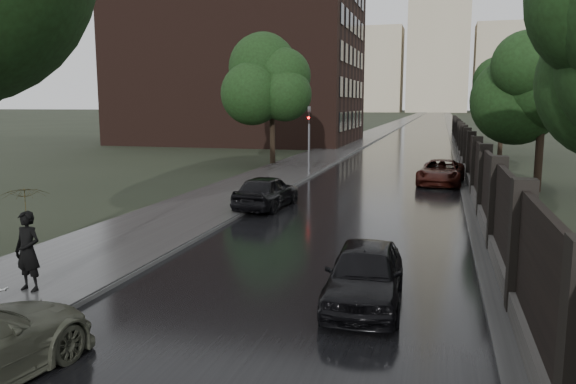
{
  "coord_description": "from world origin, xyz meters",
  "views": [
    {
      "loc": [
        3.0,
        -6.47,
        4.11
      ],
      "look_at": [
        -1.37,
        9.61,
        1.5
      ],
      "focal_mm": 35.0,
      "sensor_mm": 36.0,
      "label": 1
    }
  ],
  "objects_px": {
    "tree_left_far": "(272,87)",
    "pedestrian_umbrella": "(25,208)",
    "traffic_light": "(309,134)",
    "hatchback_left": "(267,192)",
    "tree_right_c": "(503,93)",
    "car_right_near": "(365,274)",
    "tree_right_b": "(544,86)",
    "car_right_far": "(441,172)"
  },
  "relations": [
    {
      "from": "tree_left_far",
      "to": "tree_right_c",
      "type": "distance_m",
      "value": 18.45
    },
    {
      "from": "traffic_light",
      "to": "hatchback_left",
      "type": "relative_size",
      "value": 1.0
    },
    {
      "from": "tree_right_c",
      "to": "car_right_far",
      "type": "relative_size",
      "value": 1.51
    },
    {
      "from": "tree_right_b",
      "to": "pedestrian_umbrella",
      "type": "distance_m",
      "value": 22.94
    },
    {
      "from": "traffic_light",
      "to": "car_right_near",
      "type": "xyz_separation_m",
      "value": [
        5.9,
        -20.27,
        -1.75
      ]
    },
    {
      "from": "tree_left_far",
      "to": "car_right_far",
      "type": "height_order",
      "value": "tree_left_far"
    },
    {
      "from": "hatchback_left",
      "to": "car_right_far",
      "type": "relative_size",
      "value": 0.87
    },
    {
      "from": "tree_right_b",
      "to": "pedestrian_umbrella",
      "type": "relative_size",
      "value": 2.6
    },
    {
      "from": "car_right_near",
      "to": "tree_left_far",
      "type": "bearing_deg",
      "value": 108.29
    },
    {
      "from": "tree_right_b",
      "to": "tree_right_c",
      "type": "bearing_deg",
      "value": 90.0
    },
    {
      "from": "car_right_near",
      "to": "traffic_light",
      "type": "bearing_deg",
      "value": 103.72
    },
    {
      "from": "traffic_light",
      "to": "pedestrian_umbrella",
      "type": "xyz_separation_m",
      "value": [
        -1.09,
        -21.74,
        -0.44
      ]
    },
    {
      "from": "tree_left_far",
      "to": "car_right_far",
      "type": "bearing_deg",
      "value": -31.08
    },
    {
      "from": "traffic_light",
      "to": "car_right_near",
      "type": "relative_size",
      "value": 1.05
    },
    {
      "from": "tree_left_far",
      "to": "tree_right_b",
      "type": "relative_size",
      "value": 1.05
    },
    {
      "from": "traffic_light",
      "to": "car_right_far",
      "type": "relative_size",
      "value": 0.86
    },
    {
      "from": "tree_right_b",
      "to": "hatchback_left",
      "type": "bearing_deg",
      "value": -145.89
    },
    {
      "from": "traffic_light",
      "to": "pedestrian_umbrella",
      "type": "height_order",
      "value": "traffic_light"
    },
    {
      "from": "car_right_near",
      "to": "pedestrian_umbrella",
      "type": "distance_m",
      "value": 7.26
    },
    {
      "from": "tree_right_c",
      "to": "car_right_near",
      "type": "relative_size",
      "value": 1.84
    },
    {
      "from": "tree_right_c",
      "to": "car_right_near",
      "type": "bearing_deg",
      "value": -99.5
    },
    {
      "from": "pedestrian_umbrella",
      "to": "tree_right_b",
      "type": "bearing_deg",
      "value": 61.93
    },
    {
      "from": "car_right_far",
      "to": "pedestrian_umbrella",
      "type": "height_order",
      "value": "pedestrian_umbrella"
    },
    {
      "from": "pedestrian_umbrella",
      "to": "hatchback_left",
      "type": "bearing_deg",
      "value": 87.3
    },
    {
      "from": "car_right_near",
      "to": "tree_right_c",
      "type": "bearing_deg",
      "value": 77.99
    },
    {
      "from": "tree_left_far",
      "to": "car_right_far",
      "type": "xyz_separation_m",
      "value": [
        11.09,
        -6.69,
        -4.6
      ]
    },
    {
      "from": "tree_right_b",
      "to": "tree_right_c",
      "type": "height_order",
      "value": "same"
    },
    {
      "from": "tree_right_c",
      "to": "car_right_far",
      "type": "height_order",
      "value": "tree_right_c"
    },
    {
      "from": "tree_right_b",
      "to": "traffic_light",
      "type": "xyz_separation_m",
      "value": [
        -11.8,
        2.99,
        -2.55
      ]
    },
    {
      "from": "tree_right_c",
      "to": "pedestrian_umbrella",
      "type": "height_order",
      "value": "tree_right_c"
    },
    {
      "from": "hatchback_left",
      "to": "tree_right_c",
      "type": "bearing_deg",
      "value": -109.12
    },
    {
      "from": "tree_left_far",
      "to": "pedestrian_umbrella",
      "type": "bearing_deg",
      "value": -84.42
    },
    {
      "from": "tree_right_c",
      "to": "pedestrian_umbrella",
      "type": "distance_m",
      "value": 39.05
    },
    {
      "from": "traffic_light",
      "to": "car_right_near",
      "type": "height_order",
      "value": "traffic_light"
    },
    {
      "from": "tree_left_far",
      "to": "tree_right_b",
      "type": "bearing_deg",
      "value": -27.3
    },
    {
      "from": "car_right_far",
      "to": "car_right_near",
      "type": "bearing_deg",
      "value": -89.31
    },
    {
      "from": "tree_right_c",
      "to": "hatchback_left",
      "type": "xyz_separation_m",
      "value": [
        -11.08,
        -25.5,
        -4.26
      ]
    },
    {
      "from": "tree_left_far",
      "to": "pedestrian_umbrella",
      "type": "relative_size",
      "value": 2.74
    },
    {
      "from": "car_right_far",
      "to": "tree_left_far",
      "type": "bearing_deg",
      "value": 154.21
    },
    {
      "from": "tree_right_b",
      "to": "car_right_near",
      "type": "distance_m",
      "value": 18.75
    },
    {
      "from": "car_right_near",
      "to": "pedestrian_umbrella",
      "type": "xyz_separation_m",
      "value": [
        -6.99,
        -1.47,
        1.31
      ]
    },
    {
      "from": "traffic_light",
      "to": "hatchback_left",
      "type": "distance_m",
      "value": 10.66
    }
  ]
}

